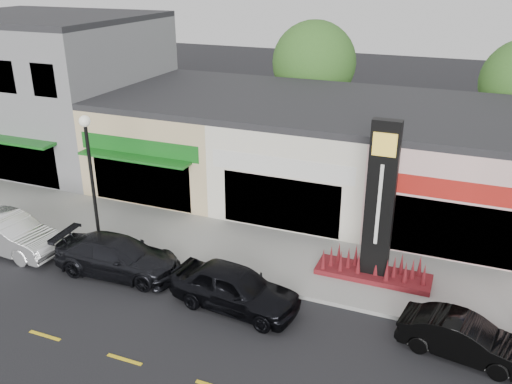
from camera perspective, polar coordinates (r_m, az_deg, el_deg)
ground at (r=18.17m, az=-0.03°, el=-13.88°), size 120.00×120.00×0.00m
sidewalk at (r=21.56m, az=4.36°, el=-7.27°), size 52.00×4.30×0.15m
curb at (r=19.74m, az=2.30°, el=-10.32°), size 52.00×0.20×0.15m
building_grey_2story at (r=34.93m, az=-21.10°, el=10.22°), size 12.00×10.95×8.30m
shop_beige at (r=29.84m, az=-6.93°, el=6.16°), size 7.00×10.85×4.80m
shop_cream at (r=27.27m, az=6.15°, el=4.60°), size 7.00×10.01×4.80m
shop_pink_w at (r=26.36m, az=20.90°, el=2.54°), size 7.00×10.01×4.80m
tree_rear_west at (r=34.80m, az=6.12°, el=13.35°), size 5.20×5.20×7.83m
lamp_west_near at (r=22.19m, az=-17.01°, el=2.35°), size 0.44×0.44×5.47m
pylon_sign at (r=19.82m, az=12.69°, el=-3.44°), size 4.20×1.30×6.00m
car_white_van at (r=24.21m, az=-24.57°, el=-4.02°), size 1.92×4.81×1.56m
car_dark_sedan at (r=21.20m, az=-14.34°, el=-6.56°), size 2.29×5.01×1.42m
car_black_sedan at (r=18.61m, az=-2.24°, el=-10.03°), size 2.29×4.68×1.54m
car_black_conv at (r=17.75m, az=21.05°, el=-14.15°), size 1.91×3.96×1.25m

